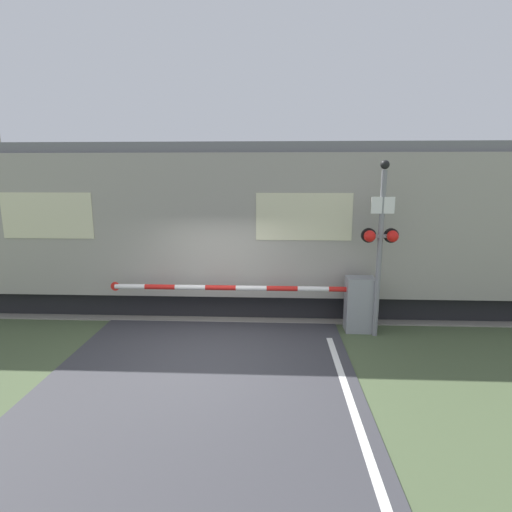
# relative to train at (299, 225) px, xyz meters

# --- Properties ---
(ground_plane) EXTENTS (80.00, 80.00, 0.00)m
(ground_plane) POSITION_rel_train_xyz_m (-1.86, -3.44, -2.10)
(ground_plane) COLOR #475638
(track_bed) EXTENTS (36.00, 3.20, 0.13)m
(track_bed) POSITION_rel_train_xyz_m (-1.86, 0.00, -2.07)
(track_bed) COLOR gray
(track_bed) RESTS_ON ground_plane
(train) EXTENTS (21.22, 3.05, 4.11)m
(train) POSITION_rel_train_xyz_m (0.00, 0.00, 0.00)
(train) COLOR black
(train) RESTS_ON ground_plane
(crossing_barrier) EXTENTS (5.82, 0.44, 1.21)m
(crossing_barrier) POSITION_rel_train_xyz_m (0.76, -1.93, -1.43)
(crossing_barrier) COLOR gray
(crossing_barrier) RESTS_ON ground_plane
(signal_post) EXTENTS (0.76, 0.26, 3.68)m
(signal_post) POSITION_rel_train_xyz_m (1.52, -2.19, -0.01)
(signal_post) COLOR gray
(signal_post) RESTS_ON ground_plane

